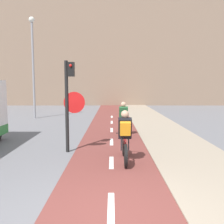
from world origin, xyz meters
TOP-DOWN VIEW (x-y plane):
  - ground_plane at (0.00, 0.00)m, footprint 120.00×120.00m
  - bike_lane at (0.00, 0.01)m, footprint 2.35×60.00m
  - building_row_background at (0.00, 25.29)m, footprint 60.00×5.20m
  - traffic_light_pole at (-1.32, 4.18)m, footprint 0.67×0.25m
  - street_lamp_far at (-4.99, 12.39)m, footprint 0.36×0.36m
  - cyclist_near at (0.37, 3.12)m, footprint 0.46×1.73m
  - cyclist_far at (0.50, 6.75)m, footprint 0.46×1.67m

SIDE VIEW (x-z plane):
  - ground_plane at x=0.00m, z-range 0.00..0.00m
  - bike_lane at x=0.00m, z-range 0.00..0.02m
  - cyclist_far at x=0.50m, z-range -0.06..1.38m
  - cyclist_near at x=0.37m, z-range -0.02..1.42m
  - traffic_light_pole at x=-1.32m, z-range 0.36..3.24m
  - street_lamp_far at x=-4.99m, z-range 0.74..7.12m
  - building_row_background at x=0.00m, z-range 0.01..12.27m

